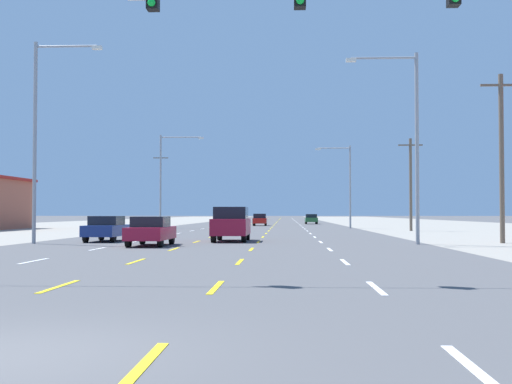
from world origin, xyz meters
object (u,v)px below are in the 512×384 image
at_px(sedan_inner_left_nearest, 151,231).
at_px(hatchback_inner_left_midfar, 225,221).
at_px(streetlight_right_row_1, 346,180).
at_px(sedan_far_right_farther, 311,219).
at_px(hatchback_center_turn_far, 260,220).
at_px(streetlight_right_row_0, 410,134).
at_px(sedan_inner_left_farthest, 239,219).
at_px(streetlight_left_row_1, 165,174).
at_px(suv_center_turn_mid, 231,223).
at_px(streetlight_left_row_0, 41,129).
at_px(sedan_far_left_near, 107,228).

height_order(sedan_inner_left_nearest, hatchback_inner_left_midfar, hatchback_inner_left_midfar).
bearing_deg(streetlight_right_row_1, sedan_far_right_farther, 95.64).
bearing_deg(streetlight_right_row_1, hatchback_center_turn_far, 124.71).
bearing_deg(streetlight_right_row_0, streetlight_right_row_1, 90.06).
xyz_separation_m(sedan_inner_left_nearest, streetlight_right_row_1, (13.18, 37.40, 4.35)).
bearing_deg(sedan_inner_left_farthest, streetlight_left_row_1, -101.89).
relative_size(hatchback_center_turn_far, streetlight_right_row_0, 0.39).
relative_size(sedan_far_right_farther, streetlight_right_row_0, 0.45).
height_order(sedan_inner_left_nearest, streetlight_right_row_1, streetlight_right_row_1).
height_order(suv_center_turn_mid, streetlight_left_row_0, streetlight_left_row_0).
bearing_deg(sedan_inner_left_nearest, suv_center_turn_mid, 56.39).
distance_m(sedan_far_right_farther, sedan_inner_left_farthest, 10.82).
relative_size(suv_center_turn_mid, hatchback_inner_left_midfar, 1.26).
bearing_deg(sedan_inner_left_farthest, streetlight_right_row_1, -64.64).
xyz_separation_m(suv_center_turn_mid, streetlight_left_row_1, (-9.80, 32.04, 4.84)).
relative_size(streetlight_left_row_0, streetlight_left_row_1, 1.08).
xyz_separation_m(sedan_far_right_farther, streetlight_left_row_1, (-16.73, -27.18, 5.11)).
xyz_separation_m(streetlight_left_row_0, streetlight_right_row_0, (19.63, 0.00, -0.41)).
bearing_deg(sedan_far_right_farther, hatchback_center_turn_far, -118.40).
distance_m(hatchback_inner_left_midfar, streetlight_right_row_1, 13.75).
bearing_deg(hatchback_inner_left_midfar, sedan_inner_left_nearest, -90.22).
bearing_deg(streetlight_right_row_0, sedan_far_right_farther, 92.50).
relative_size(sedan_inner_left_nearest, hatchback_inner_left_midfar, 1.15).
xyz_separation_m(sedan_inner_left_farthest, streetlight_right_row_0, (13.48, -63.74, 4.99)).
bearing_deg(streetlight_left_row_0, streetlight_right_row_0, 0.00).
relative_size(sedan_inner_left_nearest, hatchback_center_turn_far, 1.15).
relative_size(sedan_inner_left_nearest, streetlight_right_row_0, 0.45).
distance_m(sedan_inner_left_nearest, sedan_inner_left_farthest, 65.76).
bearing_deg(sedan_inner_left_farthest, sedan_far_right_farther, -6.28).
relative_size(hatchback_center_turn_far, sedan_inner_left_farthest, 0.87).
height_order(hatchback_center_turn_far, streetlight_left_row_1, streetlight_left_row_1).
xyz_separation_m(sedan_far_left_near, streetlight_left_row_0, (-2.83, -2.91, 5.40)).
height_order(sedan_far_right_farther, streetlight_right_row_1, streetlight_right_row_1).
relative_size(sedan_far_left_near, hatchback_center_turn_far, 1.15).
bearing_deg(sedan_inner_left_farthest, suv_center_turn_mid, -86.37).
bearing_deg(sedan_far_right_farther, sedan_far_left_near, -103.27).
bearing_deg(suv_center_turn_mid, sedan_inner_left_farthest, 93.63).
xyz_separation_m(sedan_inner_left_nearest, sedan_inner_left_farthest, (-0.26, 65.76, 0.00)).
bearing_deg(streetlight_right_row_0, sedan_far_left_near, 170.18).
xyz_separation_m(suv_center_turn_mid, streetlight_right_row_1, (9.62, 32.04, 4.08)).
distance_m(hatchback_inner_left_midfar, sedan_inner_left_farthest, 27.83).
bearing_deg(suv_center_turn_mid, hatchback_inner_left_midfar, 96.00).
xyz_separation_m(streetlight_right_row_0, streetlight_right_row_1, (-0.04, 35.38, -0.64)).
bearing_deg(sedan_inner_left_nearest, hatchback_center_turn_far, 86.20).
height_order(streetlight_left_row_0, streetlight_right_row_1, streetlight_left_row_0).
bearing_deg(streetlight_left_row_1, suv_center_turn_mid, -72.99).
distance_m(sedan_far_left_near, streetlight_left_row_0, 6.76).
distance_m(suv_center_turn_mid, hatchback_inner_left_midfar, 32.75).
height_order(suv_center_turn_mid, hatchback_center_turn_far, suv_center_turn_mid).
height_order(sedan_inner_left_nearest, sedan_far_right_farther, same).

